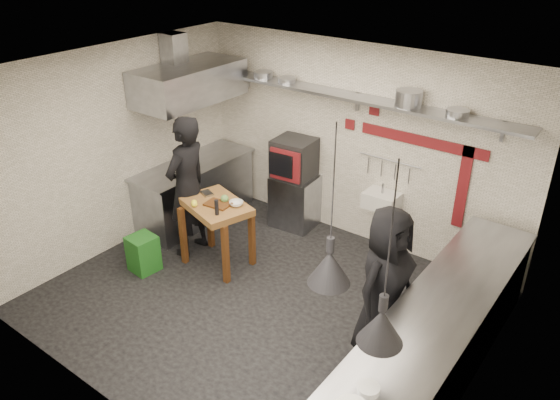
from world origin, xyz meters
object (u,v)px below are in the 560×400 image
Objects in this scene: chef_right at (385,283)px; prep_table at (217,234)px; oven_stand at (295,200)px; green_bin at (143,253)px; combi_oven at (294,158)px; chef_left at (187,187)px.

prep_table is at bearing 92.59° from chef_right.
oven_stand is 2.38m from green_bin.
green_bin is at bearing 105.99° from chef_right.
prep_table is 2.55m from chef_right.
oven_stand is 0.47× the size of chef_right.
combi_oven reaches higher than oven_stand.
prep_table is at bearing -102.17° from combi_oven.
prep_table is 0.74m from chef_left.
combi_oven is 2.86m from chef_right.
chef_left is (-0.73, -1.48, 0.59)m from oven_stand.
combi_oven is at bearing 60.99° from chef_right.
chef_right is at bearing -40.39° from combi_oven.
prep_table is (-0.20, -1.50, 0.06)m from oven_stand.
chef_left is (0.16, 0.73, 0.74)m from green_bin.
chef_right is at bearing 9.68° from green_bin.
oven_stand is 1.52m from prep_table.
chef_left is at bearing -164.99° from prep_table.
green_bin is at bearing -116.65° from combi_oven.
green_bin is at bearing -16.88° from chef_left.
chef_right is (2.33, -1.65, -0.24)m from combi_oven.
prep_table reaches higher than oven_stand.
oven_stand is at bearing 60.55° from chef_right.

